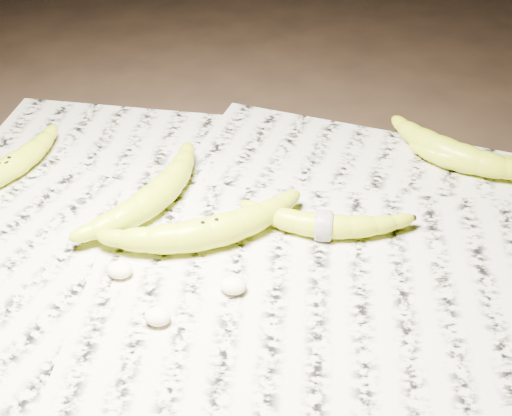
% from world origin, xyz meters
% --- Properties ---
extents(ground, '(3.00, 3.00, 0.00)m').
position_xyz_m(ground, '(0.00, 0.00, 0.00)').
color(ground, black).
rests_on(ground, ground).
extents(newspaper_patch, '(0.90, 0.70, 0.01)m').
position_xyz_m(newspaper_patch, '(-0.01, 0.02, 0.00)').
color(newspaper_patch, beige).
rests_on(newspaper_patch, ground).
extents(banana_left_a, '(0.14, 0.21, 0.04)m').
position_xyz_m(banana_left_a, '(-0.35, 0.09, 0.03)').
color(banana_left_a, '#B6D71A').
rests_on(banana_left_a, newspaper_patch).
extents(banana_left_b, '(0.14, 0.22, 0.04)m').
position_xyz_m(banana_left_b, '(-0.12, 0.06, 0.03)').
color(banana_left_b, '#B6D71A').
rests_on(banana_left_b, newspaper_patch).
extents(banana_center, '(0.23, 0.17, 0.04)m').
position_xyz_m(banana_center, '(-0.03, -0.00, 0.03)').
color(banana_center, '#B6D71A').
rests_on(banana_center, newspaper_patch).
extents(banana_taped, '(0.20, 0.06, 0.03)m').
position_xyz_m(banana_taped, '(0.11, 0.04, 0.02)').
color(banana_taped, '#B6D71A').
rests_on(banana_taped, newspaper_patch).
extents(banana_upper_a, '(0.21, 0.16, 0.04)m').
position_xyz_m(banana_upper_a, '(0.28, 0.23, 0.03)').
color(banana_upper_a, '#B6D71A').
rests_on(banana_upper_a, newspaper_patch).
extents(banana_upper_b, '(0.16, 0.06, 0.03)m').
position_xyz_m(banana_upper_b, '(0.31, 0.22, 0.02)').
color(banana_upper_b, '#B6D71A').
rests_on(banana_upper_b, newspaper_patch).
extents(measuring_tape, '(0.00, 0.04, 0.04)m').
position_xyz_m(measuring_tape, '(0.11, 0.04, 0.02)').
color(measuring_tape, white).
rests_on(measuring_tape, newspaper_patch).
extents(flesh_chunk_a, '(0.03, 0.03, 0.02)m').
position_xyz_m(flesh_chunk_a, '(-0.13, -0.07, 0.02)').
color(flesh_chunk_a, beige).
rests_on(flesh_chunk_a, newspaper_patch).
extents(flesh_chunk_b, '(0.03, 0.02, 0.02)m').
position_xyz_m(flesh_chunk_b, '(-0.06, -0.14, 0.02)').
color(flesh_chunk_b, beige).
rests_on(flesh_chunk_b, newspaper_patch).
extents(flesh_chunk_c, '(0.03, 0.03, 0.02)m').
position_xyz_m(flesh_chunk_c, '(0.01, -0.08, 0.02)').
color(flesh_chunk_c, beige).
rests_on(flesh_chunk_c, newspaper_patch).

